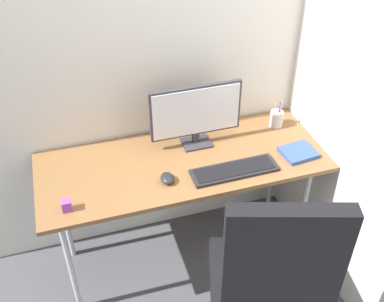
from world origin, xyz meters
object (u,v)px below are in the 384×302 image
at_px(office_chair, 269,285).
at_px(keyboard, 234,170).
at_px(monitor, 196,113).
at_px(notebook, 298,152).
at_px(pen_holder, 277,118).
at_px(desk_clamp_accessory, 67,205).
at_px(mouse, 167,178).

bearing_deg(office_chair, keyboard, 84.10).
relative_size(office_chair, monitor, 2.39).
bearing_deg(monitor, keyboard, -69.07).
distance_m(monitor, keyboard, 0.37).
height_order(keyboard, notebook, notebook).
xyz_separation_m(office_chair, monitor, (-0.05, 0.89, 0.35)).
bearing_deg(notebook, pen_holder, 83.76).
distance_m(pen_holder, notebook, 0.29).
relative_size(monitor, notebook, 2.84).
height_order(office_chair, desk_clamp_accessory, office_chair).
height_order(mouse, desk_clamp_accessory, desk_clamp_accessory).
height_order(monitor, pen_holder, monitor).
relative_size(keyboard, pen_holder, 2.79).
bearing_deg(notebook, desk_clamp_accessory, 177.29).
relative_size(monitor, mouse, 5.55).
relative_size(mouse, desk_clamp_accessory, 1.59).
bearing_deg(desk_clamp_accessory, office_chair, -35.95).
relative_size(keyboard, desk_clamp_accessory, 7.95).
relative_size(monitor, desk_clamp_accessory, 8.82).
xyz_separation_m(monitor, mouse, (-0.23, -0.27, -0.18)).
relative_size(pen_holder, notebook, 0.92).
bearing_deg(monitor, desk_clamp_accessory, -156.21).
height_order(office_chair, notebook, office_chair).
bearing_deg(pen_holder, keyboard, -140.37).
distance_m(keyboard, pen_holder, 0.51).
distance_m(mouse, notebook, 0.73).
xyz_separation_m(office_chair, desk_clamp_accessory, (-0.79, 0.57, 0.18)).
height_order(keyboard, pen_holder, pen_holder).
bearing_deg(mouse, pen_holder, 18.14).
xyz_separation_m(monitor, keyboard, (0.11, -0.30, -0.19)).
xyz_separation_m(monitor, pen_holder, (0.50, 0.02, -0.15)).
bearing_deg(office_chair, pen_holder, 63.86).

